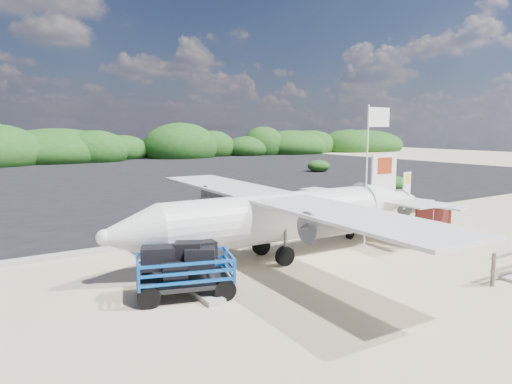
% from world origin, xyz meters
% --- Properties ---
extents(ground, '(160.00, 160.00, 0.00)m').
position_xyz_m(ground, '(0.00, 0.00, 0.00)').
color(ground, beige).
extents(asphalt_apron, '(90.00, 50.00, 0.04)m').
position_xyz_m(asphalt_apron, '(0.00, 30.00, 0.00)').
color(asphalt_apron, '#B2B2B2').
rests_on(asphalt_apron, ground).
extents(lagoon, '(9.00, 7.00, 0.40)m').
position_xyz_m(lagoon, '(-9.00, 1.50, 0.00)').
color(lagoon, '#B2B2B2').
rests_on(lagoon, ground).
extents(vegetation_band, '(124.00, 8.00, 4.40)m').
position_xyz_m(vegetation_band, '(0.00, 55.00, 0.00)').
color(vegetation_band, '#B2B2B2').
rests_on(vegetation_band, ground).
extents(baggage_cart, '(3.12, 2.33, 1.39)m').
position_xyz_m(baggage_cart, '(-4.92, -0.92, 0.00)').
color(baggage_cart, '#0C50B4').
rests_on(baggage_cart, ground).
extents(flagpole, '(1.11, 0.50, 5.47)m').
position_xyz_m(flagpole, '(3.11, 0.20, 0.00)').
color(flagpole, white).
rests_on(flagpole, ground).
extents(signboard, '(1.76, 0.67, 1.47)m').
position_xyz_m(signboard, '(6.08, -0.69, 0.00)').
color(signboard, maroon).
rests_on(signboard, ground).
extents(crew_a, '(0.72, 0.56, 1.77)m').
position_xyz_m(crew_a, '(-3.24, 4.44, 0.89)').
color(crew_a, '#111F43').
rests_on(crew_a, ground).
extents(crew_b, '(0.99, 0.87, 1.73)m').
position_xyz_m(crew_b, '(-1.78, 3.53, 0.87)').
color(crew_b, '#111F43').
rests_on(crew_b, ground).
extents(crew_c, '(1.03, 0.46, 1.72)m').
position_xyz_m(crew_c, '(3.16, 4.31, 0.86)').
color(crew_c, '#111F43').
rests_on(crew_c, ground).
extents(aircraft_large, '(15.70, 15.70, 4.54)m').
position_xyz_m(aircraft_large, '(18.32, 23.94, 0.00)').
color(aircraft_large, '#B2B2B2').
rests_on(aircraft_large, ground).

